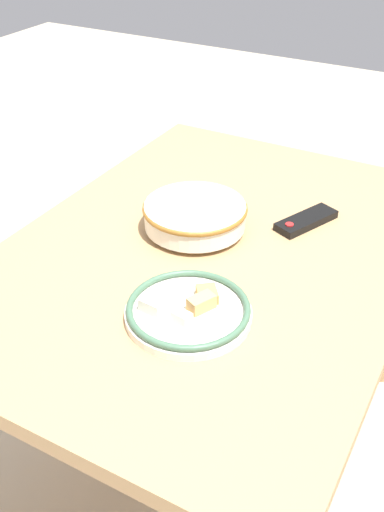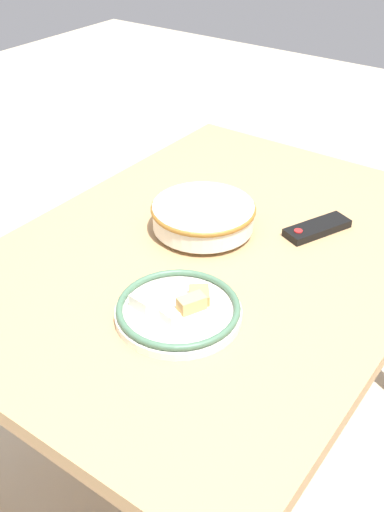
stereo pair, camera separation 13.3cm
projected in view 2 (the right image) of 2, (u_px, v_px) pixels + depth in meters
The scene contains 5 objects.
ground_plane at pixel (211, 449), 1.84m from camera, with size 8.00×8.00×0.00m, color #B7A88E.
dining_table at pixel (216, 278), 1.47m from camera, with size 1.26×0.91×0.74m.
noodle_bowl at pixel (203, 216), 1.46m from camera, with size 0.26×0.26×0.07m.
food_plate at pixel (178, 310), 1.20m from camera, with size 0.26×0.26×0.05m.
tv_remote at pixel (317, 228), 1.47m from camera, with size 0.18×0.12×0.02m.
Camera 2 is at (0.99, 0.64, 1.53)m, focal length 42.00 mm.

